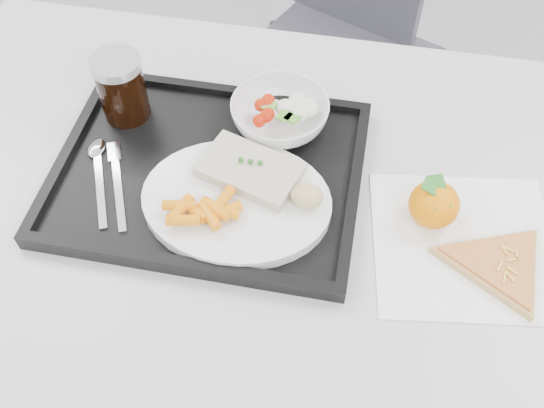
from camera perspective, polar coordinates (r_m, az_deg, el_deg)
name	(u,v)px	position (r m, az deg, el deg)	size (l,w,h in m)	color
table	(268,230)	(0.94, -0.42, -2.42)	(1.20, 0.80, 0.75)	#BDBEC0
chair	(338,20)	(1.56, 6.24, 16.87)	(0.55, 0.57, 0.93)	#38373F
tray	(209,173)	(0.91, -5.95, 2.94)	(0.45, 0.35, 0.03)	black
dinner_plate	(236,201)	(0.86, -3.36, 0.26)	(0.27, 0.27, 0.02)	white
fish_fillet	(250,170)	(0.87, -2.09, 3.24)	(0.16, 0.12, 0.03)	beige
bread_roll	(307,196)	(0.83, 3.31, 0.78)	(0.05, 0.04, 0.03)	#D5BD77
salad_bowl	(280,115)	(0.95, 0.74, 8.41)	(0.15, 0.15, 0.05)	white
cola_glass	(121,87)	(0.97, -14.00, 10.67)	(0.08, 0.08, 0.11)	black
cutlery	(106,172)	(0.93, -15.40, 2.95)	(0.12, 0.16, 0.01)	silver
napkin	(464,244)	(0.88, 17.63, -3.63)	(0.28, 0.27, 0.00)	white
tangerine	(434,204)	(0.87, 15.01, -0.03)	(0.08, 0.08, 0.07)	orange
pizza_slice	(498,265)	(0.87, 20.54, -5.38)	(0.20, 0.20, 0.02)	tan
carrot_pile	(204,210)	(0.82, -6.44, -0.59)	(0.11, 0.08, 0.02)	orange
salad_contents	(288,109)	(0.94, 1.53, 8.97)	(0.10, 0.08, 0.02)	#B41B04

